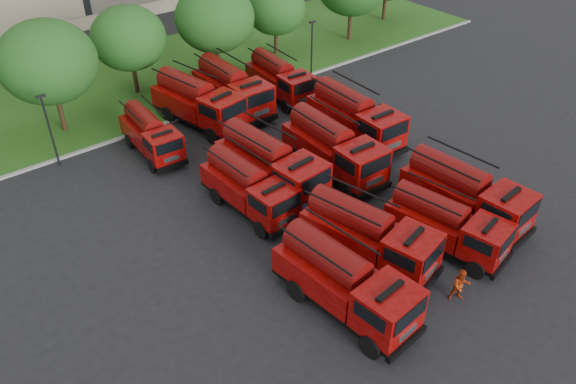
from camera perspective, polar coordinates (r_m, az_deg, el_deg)
name	(u,v)px	position (r m, az deg, el deg)	size (l,w,h in m)	color
ground	(345,236)	(31.85, 5.81, -4.44)	(140.00, 140.00, 0.00)	black
lawn	(138,81)	(50.72, -14.98, 10.82)	(70.00, 16.00, 0.12)	#264C14
curb	(185,116)	(44.06, -10.38, 7.57)	(70.00, 0.30, 0.14)	gray
tree_2	(48,62)	(42.44, -23.24, 12.04)	(6.72, 6.72, 8.22)	#382314
tree_3	(129,38)	(46.94, -15.89, 14.80)	(5.88, 5.88, 7.19)	#382314
tree_4	(215,18)	(48.43, -7.45, 17.14)	(6.55, 6.55, 8.01)	#382314
tree_5	(276,9)	(53.21, -1.27, 18.13)	(5.46, 5.46, 6.68)	#382314
lamp_post_0	(49,127)	(39.18, -23.10, 6.09)	(0.60, 0.25, 5.11)	black
lamp_post_1	(312,47)	(48.47, 2.43, 14.48)	(0.60, 0.25, 5.11)	black
fire_truck_0	(344,281)	(26.70, 5.74, -9.01)	(3.33, 7.81, 3.46)	black
fire_truck_1	(368,235)	(29.38, 8.15, -4.34)	(4.15, 7.84, 3.40)	black
fire_truck_2	(446,224)	(31.20, 15.77, -3.19)	(3.55, 7.03, 3.06)	black
fire_truck_3	(465,193)	(33.49, 17.53, -0.10)	(3.33, 7.87, 3.49)	black
fire_truck_4	(249,187)	(32.79, -4.01, 0.51)	(2.84, 7.04, 3.15)	black
fire_truck_5	(270,164)	(34.30, -1.81, 2.83)	(3.50, 8.19, 3.63)	black
fire_truck_6	(333,148)	(36.07, 4.60, 4.50)	(3.12, 8.00, 3.60)	black
fire_truck_7	(355,117)	(39.84, 6.78, 7.59)	(3.14, 8.02, 3.61)	black
fire_truck_8	(151,134)	(39.29, -13.76, 5.72)	(2.60, 6.44, 2.88)	black
fire_truck_9	(198,102)	(42.13, -9.16, 9.02)	(4.14, 8.30, 3.61)	black
fire_truck_10	(232,88)	(43.88, -5.70, 10.43)	(2.98, 7.94, 3.60)	black
fire_truck_11	(280,79)	(45.75, -0.83, 11.44)	(2.97, 7.22, 3.22)	black
firefighter_0	(512,236)	(34.14, 21.82, -4.12)	(0.55, 0.40, 1.50)	#9C2C0C
firefighter_1	(457,299)	(29.41, 16.83, -10.34)	(0.91, 0.50, 1.87)	#9C2C0C
firefighter_2	(482,215)	(35.06, 19.13, -2.26)	(1.05, 0.60, 1.79)	#9C2C0C
firefighter_3	(462,215)	(34.76, 17.30, -2.21)	(0.97, 0.50, 1.50)	black
firefighter_4	(305,231)	(32.02, 1.73, -3.99)	(0.93, 0.61, 1.89)	black
firefighter_5	(379,124)	(42.92, 9.26, 6.80)	(1.63, 0.70, 1.76)	#9C2C0C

